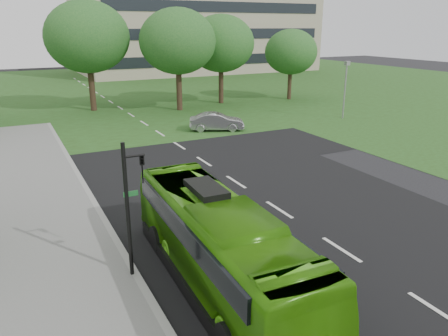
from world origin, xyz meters
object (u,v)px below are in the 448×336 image
(tree_park_d, at_px, (221,44))
(camera_pole, at_px, (346,82))
(tree_park_c, at_px, (178,41))
(tree_park_e, at_px, (291,52))
(tree_park_b, at_px, (87,37))
(sedan, at_px, (217,122))
(traffic_light, at_px, (131,201))
(bus, at_px, (219,244))

(tree_park_d, height_order, camera_pole, tree_park_d)
(tree_park_c, distance_m, tree_park_d, 5.59)
(tree_park_e, bearing_deg, tree_park_b, 172.27)
(sedan, distance_m, camera_pole, 12.04)
(tree_park_b, xyz_separation_m, sedan, (6.80, -12.78, -6.03))
(traffic_light, bearing_deg, tree_park_c, 77.96)
(bus, bearing_deg, camera_pole, 42.70)
(tree_park_b, xyz_separation_m, tree_park_d, (12.69, -1.69, -0.73))
(tree_park_d, xyz_separation_m, camera_pole, (5.87, -11.93, -2.84))
(tree_park_c, height_order, sedan, tree_park_c)
(traffic_light, bearing_deg, tree_park_e, 59.60)
(bus, relative_size, camera_pole, 2.02)
(tree_park_e, bearing_deg, camera_pole, -100.07)
(tree_park_b, distance_m, traffic_light, 30.80)
(tree_park_e, bearing_deg, traffic_light, -132.35)
(traffic_light, bearing_deg, tree_park_d, 70.85)
(tree_park_d, bearing_deg, tree_park_b, 172.40)
(tree_park_e, relative_size, sedan, 1.79)
(tree_park_d, bearing_deg, traffic_light, -121.10)
(tree_park_b, distance_m, camera_pole, 23.30)
(bus, bearing_deg, tree_park_c, 72.79)
(tree_park_c, height_order, traffic_light, tree_park_c)
(tree_park_d, bearing_deg, bus, -116.52)
(tree_park_d, xyz_separation_m, bus, (-15.00, -30.06, -4.61))
(traffic_light, bearing_deg, tree_park_b, 93.46)
(bus, xyz_separation_m, traffic_light, (-2.19, 1.55, 1.25))
(tree_park_b, height_order, bus, tree_park_b)
(tree_park_e, xyz_separation_m, bus, (-22.79, -28.97, -3.67))
(tree_park_e, relative_size, camera_pole, 1.52)
(tree_park_e, distance_m, bus, 37.04)
(tree_park_e, distance_m, sedan, 17.50)
(traffic_light, bearing_deg, bus, -23.41)
(camera_pole, bearing_deg, sedan, -160.12)
(sedan, bearing_deg, traffic_light, 170.18)
(sedan, relative_size, camera_pole, 0.85)
(tree_park_b, height_order, camera_pole, tree_park_b)
(camera_pole, bearing_deg, tree_park_b, 167.69)
(tree_park_d, distance_m, traffic_light, 33.46)
(tree_park_c, bearing_deg, tree_park_d, 18.40)
(tree_park_b, distance_m, tree_park_c, 8.17)
(tree_park_b, height_order, sedan, tree_park_b)
(bus, distance_m, traffic_light, 2.96)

